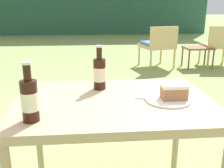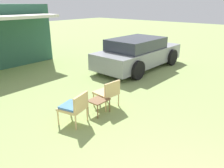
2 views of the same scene
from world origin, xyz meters
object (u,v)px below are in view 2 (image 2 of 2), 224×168
(parked_car, at_px, (138,53))
(garden_side_table, at_px, (99,101))
(wicker_chair_cushioned, at_px, (74,106))
(wicker_chair_plain, at_px, (108,92))

(parked_car, xyz_separation_m, garden_side_table, (-4.19, -1.61, -0.31))
(wicker_chair_cushioned, xyz_separation_m, garden_side_table, (0.73, -0.08, -0.11))
(parked_car, distance_m, garden_side_table, 4.50)
(wicker_chair_plain, bearing_deg, wicker_chair_cushioned, 4.25)
(wicker_chair_cushioned, bearing_deg, garden_side_table, 159.51)
(parked_car, distance_m, wicker_chair_cushioned, 5.16)
(parked_car, relative_size, garden_side_table, 8.79)
(wicker_chair_plain, distance_m, garden_side_table, 0.44)
(wicker_chair_cushioned, relative_size, garden_side_table, 1.53)
(wicker_chair_plain, height_order, garden_side_table, wicker_chair_plain)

